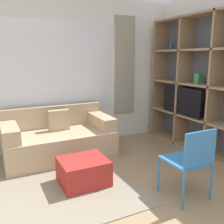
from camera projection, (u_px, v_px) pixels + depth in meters
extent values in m
cube|color=white|center=(45.00, 73.00, 4.34)|extent=(6.24, 0.07, 2.70)
cube|color=white|center=(45.00, 68.00, 4.28)|extent=(2.77, 0.01, 1.60)
cube|color=#9E9984|center=(124.00, 66.00, 4.95)|extent=(0.44, 0.03, 1.90)
cube|color=white|center=(216.00, 74.00, 4.21)|extent=(0.07, 3.99, 2.70)
cube|color=gray|center=(13.00, 196.00, 2.98)|extent=(2.96, 1.90, 0.01)
cube|color=#515660|center=(206.00, 84.00, 4.37)|extent=(0.02, 2.19, 2.33)
cube|color=#997A56|center=(216.00, 87.00, 3.97)|extent=(0.37, 0.04, 2.33)
cube|color=#997A56|center=(184.00, 83.00, 4.61)|extent=(0.37, 0.04, 2.33)
cube|color=#997A56|center=(160.00, 79.00, 5.25)|extent=(0.37, 0.04, 2.33)
cube|color=#997A56|center=(194.00, 147.00, 4.54)|extent=(0.37, 2.19, 0.04)
cube|color=#997A56|center=(196.00, 117.00, 4.42)|extent=(0.37, 2.19, 0.04)
cube|color=#997A56|center=(199.00, 85.00, 4.29)|extent=(0.37, 2.19, 0.04)
cube|color=#997A56|center=(201.00, 50.00, 4.16)|extent=(0.37, 2.19, 0.04)
cube|color=#997A56|center=(204.00, 14.00, 4.04)|extent=(0.37, 2.19, 0.04)
cube|color=black|center=(181.00, 101.00, 4.51)|extent=(0.04, 0.94, 0.49)
cube|color=black|center=(181.00, 114.00, 4.57)|extent=(0.10, 0.24, 0.03)
cylinder|color=#2856A8|center=(171.00, 46.00, 4.80)|extent=(0.05, 0.05, 0.15)
cube|color=#388947|center=(198.00, 79.00, 4.26)|extent=(0.10, 0.10, 0.17)
cube|color=tan|center=(59.00, 144.00, 4.11)|extent=(1.72, 0.94, 0.44)
cube|color=tan|center=(52.00, 116.00, 4.36)|extent=(1.72, 0.18, 0.37)
cube|color=tan|center=(9.00, 132.00, 3.72)|extent=(0.24, 0.88, 0.21)
cube|color=tan|center=(100.00, 120.00, 4.37)|extent=(0.24, 0.88, 0.21)
cube|color=tan|center=(59.00, 120.00, 4.13)|extent=(0.34, 0.12, 0.34)
cube|color=#A82823|center=(83.00, 172.00, 3.25)|extent=(0.60, 0.53, 0.34)
cylinder|color=#3375B7|center=(184.00, 168.00, 3.24)|extent=(0.02, 0.02, 0.44)
cylinder|color=#3375B7|center=(159.00, 175.00, 3.06)|extent=(0.02, 0.02, 0.44)
cylinder|color=#3375B7|center=(211.00, 183.00, 2.86)|extent=(0.02, 0.02, 0.44)
cylinder|color=#3375B7|center=(183.00, 191.00, 2.68)|extent=(0.02, 0.02, 0.44)
cube|color=#3375B7|center=(185.00, 160.00, 2.91)|extent=(0.44, 0.46, 0.02)
cube|color=#3375B7|center=(200.00, 149.00, 2.68)|extent=(0.44, 0.02, 0.40)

